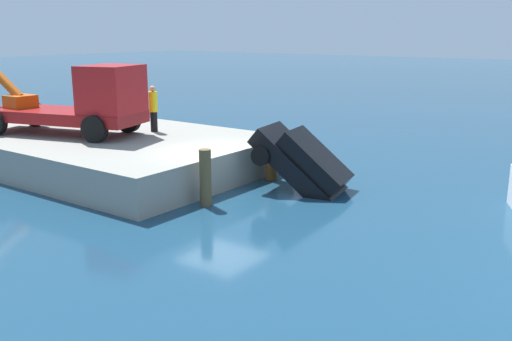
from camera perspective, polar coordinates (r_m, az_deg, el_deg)
The scene contains 7 objects.
ground at distance 19.37m, azimuth -3.44°, elevation -1.83°, with size 200.00×200.00×0.00m, color navy.
dock at distance 23.79m, azimuth -15.63°, elevation 2.19°, with size 13.63×8.12×1.25m, color gray.
crane_truck at distance 23.26m, azimuth -17.69°, elevation 6.79°, with size 11.65×4.04×5.97m.
dock_worker at distance 23.26m, azimuth -10.24°, elevation 6.15°, with size 0.34×0.34×1.84m.
salvaged_car at distance 19.06m, azimuth 5.55°, elevation -0.14°, with size 4.06×2.59×3.31m.
piling_near at distance 17.36m, azimuth -5.09°, elevation -0.71°, with size 0.37×0.37×1.75m, color brown.
piling_mid at distance 20.37m, azimuth 1.57°, elevation 1.52°, with size 0.43×0.43×1.76m, color brown.
Camera 1 is at (11.93, -14.34, 5.22)m, focal length 39.95 mm.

